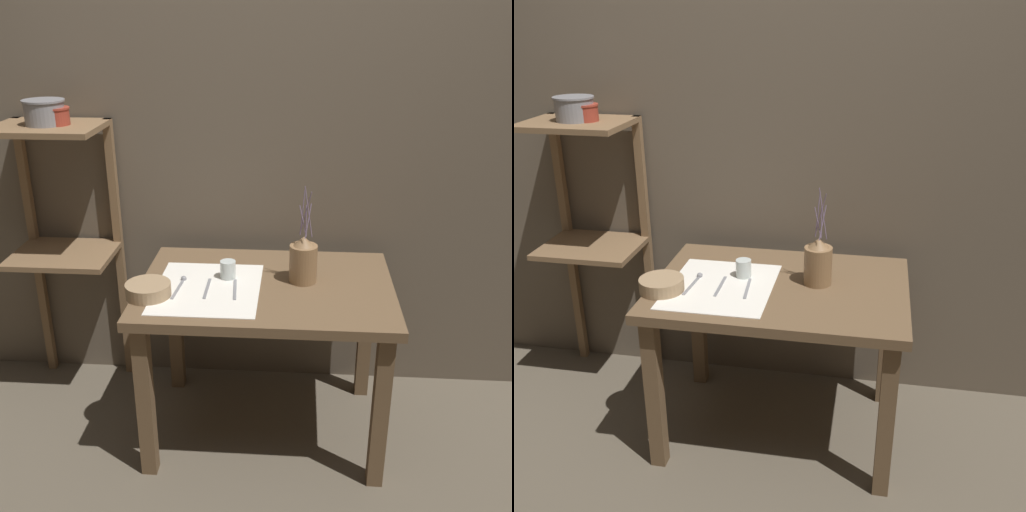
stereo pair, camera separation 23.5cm
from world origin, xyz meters
The scene contains 13 objects.
ground_plane centered at (0.00, 0.00, 0.00)m, with size 12.00×12.00×0.00m, color brown.
stone_wall_back centered at (0.00, 0.47, 1.20)m, with size 7.00×0.06×2.40m.
wooden_table centered at (0.00, 0.00, 0.60)m, with size 1.01×0.71×0.71m.
wooden_shelf_unit centered at (-0.92, 0.29, 0.88)m, with size 0.44×0.35×1.28m.
linen_cloth centered at (-0.23, -0.06, 0.71)m, with size 0.41×0.48×0.00m.
pitcher_with_flowers centered at (0.14, 0.04, 0.80)m, with size 0.11×0.11×0.40m.
wooden_bowl centered at (-0.44, -0.14, 0.73)m, with size 0.17×0.17×0.05m.
glass_tumbler_near centered at (-0.16, 0.04, 0.75)m, with size 0.06×0.06×0.07m.
spoon_inner centered at (-0.34, -0.03, 0.71)m, with size 0.03×0.19×0.02m.
knife_center centered at (-0.23, -0.07, 0.71)m, with size 0.01×0.18×0.00m.
fork_inner centered at (-0.12, -0.07, 0.71)m, with size 0.03×0.18×0.00m.
metal_pot_large centered at (-0.92, 0.24, 1.34)m, with size 0.17×0.17×0.10m.
metal_pot_small centered at (-0.87, 0.24, 1.32)m, with size 0.11×0.11×0.07m.
Camera 2 is at (0.35, -2.13, 1.74)m, focal length 42.00 mm.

